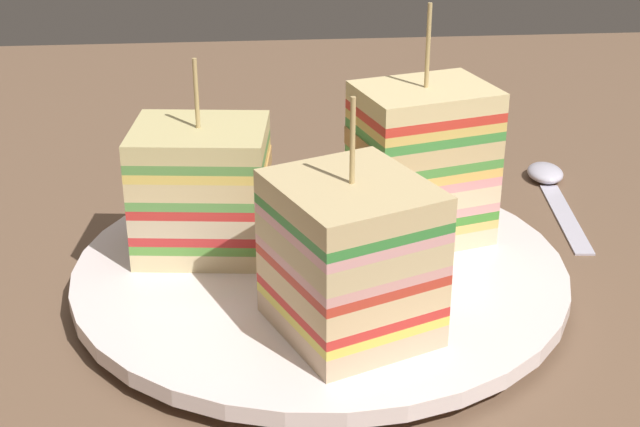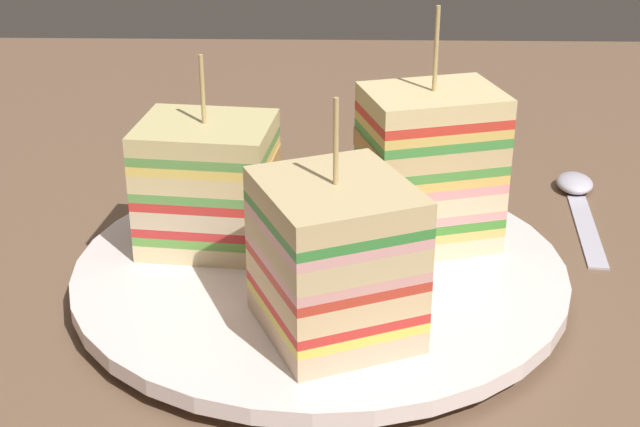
{
  "view_description": "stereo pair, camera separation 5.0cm",
  "coord_description": "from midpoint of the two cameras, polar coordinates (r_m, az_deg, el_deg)",
  "views": [
    {
      "loc": [
        -45.1,
        3.89,
        25.56
      ],
      "look_at": [
        0.0,
        0.0,
        4.57
      ],
      "focal_mm": 52.72,
      "sensor_mm": 36.0,
      "label": 1
    },
    {
      "loc": [
        -45.26,
        -1.1,
        25.56
      ],
      "look_at": [
        0.0,
        0.0,
        4.57
      ],
      "focal_mm": 52.72,
      "sensor_mm": 36.0,
      "label": 2
    }
  ],
  "objects": [
    {
      "name": "chip_pile",
      "position": [
        0.52,
        1.99,
        -1.74
      ],
      "size": [
        6.19,
        6.66,
        1.95
      ],
      "color": "#D9B457",
      "rests_on": "plate"
    },
    {
      "name": "sandwich_wedge_2",
      "position": [
        0.53,
        9.35,
        2.67
      ],
      "size": [
        7.15,
        8.43,
        13.43
      ],
      "rotation": [
        0.0,
        0.0,
        8.13
      ],
      "color": "beige",
      "rests_on": "plate"
    },
    {
      "name": "sandwich_wedge_1",
      "position": [
        0.44,
        4.16,
        -2.84
      ],
      "size": [
        9.16,
        8.74,
        11.59
      ],
      "rotation": [
        0.0,
        0.0,
        6.69
      ],
      "color": "beige",
      "rests_on": "plate"
    },
    {
      "name": "ground_plane",
      "position": [
        0.52,
        2.74,
        -5.5
      ],
      "size": [
        108.89,
        81.88,
        1.8
      ],
      "primitive_type": "cube",
      "color": "brown"
    },
    {
      "name": "plate",
      "position": [
        0.51,
        2.78,
        -3.72
      ],
      "size": [
        26.72,
        26.72,
        1.57
      ],
      "color": "white",
      "rests_on": "ground_plane"
    },
    {
      "name": "sandwich_wedge_0",
      "position": [
        0.52,
        -4.06,
        1.69
      ],
      "size": [
        6.73,
        7.85,
        10.94
      ],
      "rotation": [
        0.0,
        0.0,
        4.6
      ],
      "color": "beige",
      "rests_on": "plate"
    },
    {
      "name": "spoon",
      "position": [
        0.65,
        17.51,
        1.05
      ],
      "size": [
        13.44,
        3.09,
        1.0
      ],
      "rotation": [
        0.0,
        0.0,
        6.19
      ],
      "color": "silver",
      "rests_on": "ground_plane"
    }
  ]
}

